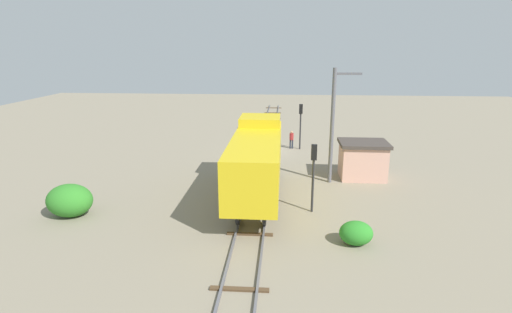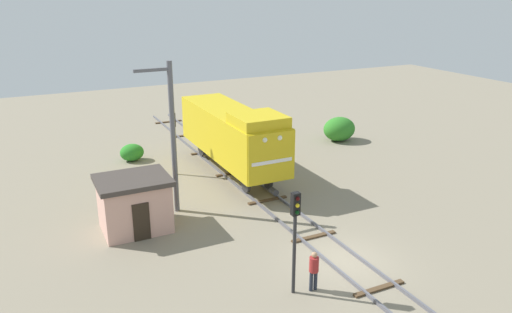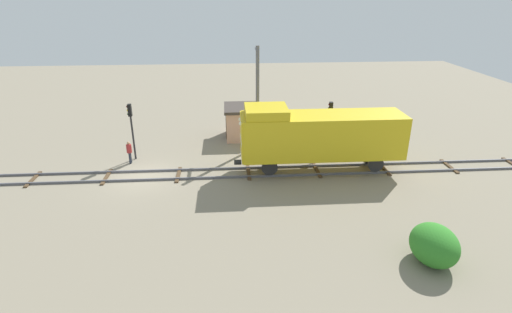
{
  "view_description": "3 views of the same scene",
  "coord_description": "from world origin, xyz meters",
  "px_view_note": "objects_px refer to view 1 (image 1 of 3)",
  "views": [
    {
      "loc": [
        -1.66,
        35.87,
        9.47
      ],
      "look_at": [
        0.25,
        9.08,
        2.01
      ],
      "focal_mm": 28.0,
      "sensor_mm": 36.0,
      "label": 1
    },
    {
      "loc": [
        -11.99,
        -15.76,
        11.45
      ],
      "look_at": [
        0.85,
        10.56,
        1.55
      ],
      "focal_mm": 35.0,
      "sensor_mm": 36.0,
      "label": 2
    },
    {
      "loc": [
        25.34,
        5.98,
        11.91
      ],
      "look_at": [
        0.31,
        7.82,
        1.38
      ],
      "focal_mm": 28.0,
      "sensor_mm": 36.0,
      "label": 3
    }
  ],
  "objects_px": {
    "traffic_signal_mid": "(314,166)",
    "worker_near_track": "(291,138)",
    "catenary_mast": "(333,124)",
    "traffic_signal_near": "(301,118)",
    "relay_hut": "(363,160)",
    "locomotive": "(256,158)"
  },
  "relations": [
    {
      "from": "traffic_signal_mid",
      "to": "worker_near_track",
      "type": "height_order",
      "value": "traffic_signal_mid"
    },
    {
      "from": "worker_near_track",
      "to": "catenary_mast",
      "type": "distance_m",
      "value": 10.53
    },
    {
      "from": "traffic_signal_near",
      "to": "relay_hut",
      "type": "distance_m",
      "value": 9.44
    },
    {
      "from": "locomotive",
      "to": "traffic_signal_mid",
      "type": "relative_size",
      "value": 2.84
    },
    {
      "from": "traffic_signal_near",
      "to": "relay_hut",
      "type": "height_order",
      "value": "traffic_signal_near"
    },
    {
      "from": "traffic_signal_mid",
      "to": "relay_hut",
      "type": "relative_size",
      "value": 1.17
    },
    {
      "from": "catenary_mast",
      "to": "locomotive",
      "type": "bearing_deg",
      "value": 37.31
    },
    {
      "from": "locomotive",
      "to": "traffic_signal_near",
      "type": "bearing_deg",
      "value": -103.52
    },
    {
      "from": "traffic_signal_mid",
      "to": "catenary_mast",
      "type": "relative_size",
      "value": 0.51
    },
    {
      "from": "traffic_signal_near",
      "to": "relay_hut",
      "type": "bearing_deg",
      "value": 117.53
    },
    {
      "from": "traffic_signal_mid",
      "to": "relay_hut",
      "type": "xyz_separation_m",
      "value": [
        -4.1,
        -6.64,
        -1.46
      ]
    },
    {
      "from": "traffic_signal_near",
      "to": "worker_near_track",
      "type": "distance_m",
      "value": 2.14
    },
    {
      "from": "traffic_signal_mid",
      "to": "relay_hut",
      "type": "bearing_deg",
      "value": -121.68
    },
    {
      "from": "traffic_signal_near",
      "to": "catenary_mast",
      "type": "relative_size",
      "value": 0.53
    },
    {
      "from": "traffic_signal_mid",
      "to": "traffic_signal_near",
      "type": "bearing_deg",
      "value": -89.23
    },
    {
      "from": "locomotive",
      "to": "traffic_signal_mid",
      "type": "height_order",
      "value": "locomotive"
    },
    {
      "from": "worker_near_track",
      "to": "traffic_signal_near",
      "type": "bearing_deg",
      "value": -41.08
    },
    {
      "from": "catenary_mast",
      "to": "relay_hut",
      "type": "relative_size",
      "value": 2.31
    },
    {
      "from": "traffic_signal_mid",
      "to": "catenary_mast",
      "type": "height_order",
      "value": "catenary_mast"
    },
    {
      "from": "traffic_signal_near",
      "to": "relay_hut",
      "type": "xyz_separation_m",
      "value": [
        -4.3,
        8.25,
        -1.58
      ]
    },
    {
      "from": "traffic_signal_mid",
      "to": "worker_near_track",
      "type": "relative_size",
      "value": 2.41
    },
    {
      "from": "traffic_signal_mid",
      "to": "worker_near_track",
      "type": "distance_m",
      "value": 15.23
    }
  ]
}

